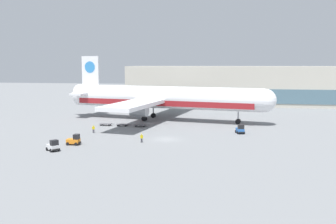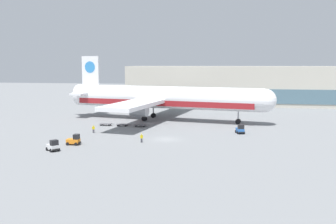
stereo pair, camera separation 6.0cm
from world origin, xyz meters
name	(u,v)px [view 2 (the right image)]	position (x,y,z in m)	size (l,w,h in m)	color
ground_plane	(166,139)	(0.00, 0.00, 0.00)	(400.00, 400.00, 0.00)	slate
terminal_building	(251,86)	(20.28, 67.47, 6.99)	(90.00, 18.20, 14.00)	#BCB7A8
airplane_main	(161,98)	(-5.67, 25.13, 5.84)	(57.64, 48.66, 17.00)	white
baggage_tug_foreground	(53,146)	(-17.55, -13.01, 0.88)	(2.78, 2.68, 2.00)	silver
baggage_tug_mid	(74,140)	(-16.01, -7.72, 0.88)	(2.48, 1.67, 2.00)	orange
baggage_tug_far	(240,130)	(14.67, 8.60, 0.88)	(2.10, 2.70, 2.00)	#2D66B7
baggage_dolly_lead	(106,124)	(-17.23, 14.13, 0.39)	(3.70, 1.51, 0.48)	#56565B
baggage_dolly_second	(122,124)	(-13.02, 14.01, 0.39)	(3.70, 1.51, 0.48)	#56565B
baggage_dolly_third	(140,125)	(-8.52, 13.81, 0.39)	(3.70, 1.51, 0.48)	#56565B
ground_crew_near	(142,137)	(-4.16, -3.73, 0.98)	(0.45, 0.40, 1.69)	black
ground_crew_far	(93,128)	(-16.69, 4.26, 0.98)	(0.49, 0.38, 1.69)	black
traffic_cone_near	(142,135)	(-5.46, 1.86, 0.33)	(0.40, 0.40, 0.68)	black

